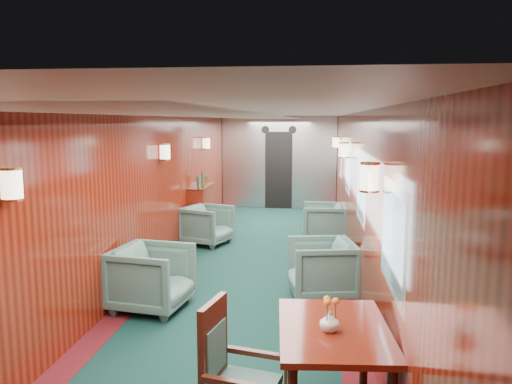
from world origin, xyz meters
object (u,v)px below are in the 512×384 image
Objects in this scene: armchair_right_near at (321,268)px; armchair_right_far at (324,223)px; side_chair at (230,369)px; credenza at (201,209)px; armchair_left_near at (152,278)px; dining_table at (333,345)px; armchair_left_far at (207,225)px.

armchair_right_near reaches higher than armchair_right_far.
side_chair is 6.75m from credenza.
armchair_left_near is at bearing -82.04° from armchair_right_near.
dining_table reaches higher than armchair_right_near.
armchair_right_far is at bearing -59.24° from armchair_left_far.
armchair_right_far is (0.04, 5.92, -0.33)m from dining_table.
dining_table is 2.94m from armchair_right_near.
armchair_left_near is at bearing -160.22° from armchair_left_far.
armchair_right_near is at bearing -1.80° from armchair_right_far.
dining_table is at bearing -128.32° from armchair_left_near.
armchair_left_far is at bearing 116.11° from side_chair.
armchair_left_near is 2.16m from armchair_right_near.
armchair_left_far is (0.31, -0.84, -0.14)m from credenza.
armchair_left_far is at bearing 106.63° from dining_table.
armchair_right_near is at bearing -63.07° from armchair_left_near.
side_chair reaches higher than armchair_right_near.
credenza reaches higher than dining_table.
credenza reaches higher than armchair_right_far.
credenza is 1.53× the size of armchair_right_near.
credenza reaches higher than side_chair.
armchair_right_far is (0.08, 3.00, -0.01)m from armchair_right_near.
armchair_left_far is 0.98× the size of armchair_right_far.
armchair_left_near reaches higher than armchair_left_far.
side_chair is 1.22× the size of armchair_left_near.
armchair_left_near is 1.08× the size of armchair_left_far.
armchair_left_far is 0.96× the size of armchair_right_near.
dining_table is 1.46× the size of armchair_left_far.
armchair_right_far is (2.46, -0.41, -0.13)m from credenza.
credenza reaches higher than armchair_left_far.
side_chair is at bearing -7.29° from armchair_right_far.
dining_table is 1.43× the size of armchair_right_far.
side_chair is 2.81m from armchair_left_near.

